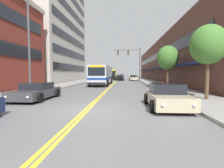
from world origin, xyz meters
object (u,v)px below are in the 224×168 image
object	(u,v)px
traffic_signal_mast	(131,58)
fire_hydrant	(162,86)
car_slate_blue_parked_left_far	(97,79)
street_tree_right_near	(208,45)
box_truck	(111,74)
street_lamp_left_near	(32,29)
street_tree_right_mid	(168,58)
car_dark_grey_parked_left_near	(36,92)
city_bus	(102,74)
car_black_moving_second	(120,78)
car_champagne_parked_right_mid	(133,78)
car_charcoal_moving_lead	(122,76)
car_beige_parked_right_foreground	(167,97)

from	to	relation	value
traffic_signal_mast	fire_hydrant	distance (m)	19.42
car_slate_blue_parked_left_far	street_tree_right_near	size ratio (longest dim) A/B	0.86
street_tree_right_near	fire_hydrant	xyz separation A→B (m)	(-1.64, 6.20, -3.24)
box_truck	traffic_signal_mast	distance (m)	15.07
street_lamp_left_near	street_tree_right_mid	xyz separation A→B (m)	(12.32, 8.93, -1.48)
car_dark_grey_parked_left_near	fire_hydrant	bearing A→B (deg)	30.92
box_truck	city_bus	bearing A→B (deg)	-89.59
street_tree_right_near	street_tree_right_mid	bearing A→B (deg)	91.91
car_dark_grey_parked_left_near	car_slate_blue_parked_left_far	xyz separation A→B (m)	(0.11, 27.41, -0.03)
street_lamp_left_near	street_tree_right_mid	distance (m)	15.28
street_lamp_left_near	car_slate_blue_parked_left_far	bearing A→B (deg)	88.45
box_truck	street_tree_right_mid	bearing A→B (deg)	-72.55
car_slate_blue_parked_left_far	car_black_moving_second	distance (m)	7.37
street_lamp_left_near	car_champagne_parked_right_mid	bearing A→B (deg)	73.50
city_bus	street_tree_right_near	world-z (taller)	street_tree_right_near
car_black_moving_second	fire_hydrant	xyz separation A→B (m)	(5.18, -26.52, -0.06)
traffic_signal_mast	car_champagne_parked_right_mid	bearing A→B (deg)	83.48
car_dark_grey_parked_left_near	street_lamp_left_near	bearing A→B (deg)	130.00
car_charcoal_moving_lead	car_black_moving_second	world-z (taller)	car_black_moving_second
car_black_moving_second	car_dark_grey_parked_left_near	bearing A→B (deg)	-99.03
city_bus	car_black_moving_second	xyz separation A→B (m)	(2.44, 16.49, -1.05)
city_bus	fire_hydrant	xyz separation A→B (m)	(7.62, -10.03, -1.11)
city_bus	car_champagne_parked_right_mid	xyz separation A→B (m)	(5.93, 15.89, -1.07)
car_slate_blue_parked_left_far	traffic_signal_mast	bearing A→B (deg)	-17.65
car_charcoal_moving_lead	fire_hydrant	size ratio (longest dim) A/B	4.94
car_charcoal_moving_lead	traffic_signal_mast	world-z (taller)	traffic_signal_mast
car_beige_parked_right_foreground	street_tree_right_mid	size ratio (longest dim) A/B	0.82
car_black_moving_second	box_truck	bearing A→B (deg)	113.85
car_beige_parked_right_foreground	car_black_moving_second	bearing A→B (deg)	95.82
city_bus	box_truck	size ratio (longest dim) A/B	1.65
traffic_signal_mast	box_truck	bearing A→B (deg)	111.06
car_black_moving_second	car_beige_parked_right_foreground	bearing A→B (deg)	-84.18
car_dark_grey_parked_left_near	box_truck	bearing A→B (deg)	86.15
car_dark_grey_parked_left_near	box_truck	size ratio (longest dim) A/B	0.67
box_truck	fire_hydrant	distance (m)	33.34
car_black_moving_second	box_truck	xyz separation A→B (m)	(-2.60, 5.88, 0.87)
street_tree_right_near	car_beige_parked_right_foreground	bearing A→B (deg)	-142.99
car_dark_grey_parked_left_near	street_lamp_left_near	size ratio (longest dim) A/B	0.53
car_champagne_parked_right_mid	fire_hydrant	world-z (taller)	car_champagne_parked_right_mid
car_black_moving_second	street_lamp_left_near	size ratio (longest dim) A/B	0.54
city_bus	street_tree_right_mid	xyz separation A→B (m)	(8.94, -6.58, 2.09)
fire_hydrant	street_tree_right_near	bearing A→B (deg)	-75.17
car_black_moving_second	fire_hydrant	size ratio (longest dim) A/B	5.67
car_charcoal_moving_lead	city_bus	bearing A→B (deg)	-93.69
car_slate_blue_parked_left_far	street_tree_right_near	distance (m)	30.06
car_slate_blue_parked_left_far	street_lamp_left_near	bearing A→B (deg)	-91.55
street_tree_right_mid	street_tree_right_near	bearing A→B (deg)	-88.09
box_truck	street_lamp_left_near	world-z (taller)	street_lamp_left_near
street_tree_right_mid	street_lamp_left_near	bearing A→B (deg)	-144.06
car_dark_grey_parked_left_near	car_champagne_parked_right_mid	bearing A→B (deg)	74.88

